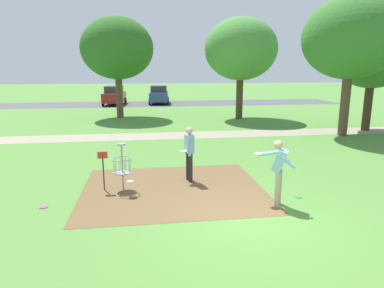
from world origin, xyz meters
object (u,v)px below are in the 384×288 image
Objects in this scene: disc_golf_basket at (120,165)px; frisbee_mid_grass at (44,207)px; player_foreground_watching at (279,168)px; tree_near_right at (373,54)px; tree_near_left at (351,38)px; tree_mid_center at (117,49)px; frisbee_near_basket at (298,197)px; frisbee_by_tee at (130,181)px; parked_car_center_left at (159,95)px; parked_car_leftmost at (114,95)px; player_throwing at (189,151)px; tree_mid_left at (241,49)px.

disc_golf_basket is 2.26m from frisbee_mid_grass.
player_foreground_watching is (4.06, -1.69, 0.23)m from disc_golf_basket.
tree_near_left is at bearing -150.46° from tree_near_right.
tree_mid_center reaches higher than player_foreground_watching.
frisbee_mid_grass is (-5.95, 0.69, -0.98)m from player_foreground_watching.
frisbee_near_basket is 5.04m from frisbee_by_tee.
tree_near_right is at bearing 46.39° from player_foreground_watching.
tree_near_left is 20.93m from parked_car_center_left.
disc_golf_basket is 25.48m from parked_car_center_left.
parked_car_leftmost is (-15.53, 16.82, -3.33)m from tree_near_right.
player_throwing is 8.39× the size of frisbee_by_tee.
player_foreground_watching is 18.42m from tree_mid_center.
frisbee_mid_grass is 26.72m from parked_car_center_left.
frisbee_mid_grass is 0.05× the size of parked_car_leftmost.
tree_mid_center reaches higher than tree_near_right.
tree_near_left is (7.10, 8.53, 3.98)m from player_foreground_watching.
tree_mid_center reaches higher than frisbee_near_basket.
player_foreground_watching reaches higher than frisbee_mid_grass.
tree_mid_left is 1.60× the size of parked_car_leftmost.
frisbee_near_basket is (2.79, -1.82, -0.96)m from player_throwing.
player_throwing is at bearing 21.62° from frisbee_mid_grass.
tree_mid_left is (-5.92, 5.70, 0.55)m from tree_near_right.
tree_mid_center is 1.63× the size of parked_car_leftmost.
parked_car_center_left reaches higher than player_throwing.
disc_golf_basket is 0.81× the size of player_throwing.
parked_car_center_left is (-5.16, 11.57, -3.88)m from tree_mid_left.
frisbee_near_basket is at bearing -2.13° from frisbee_mid_grass.
player_throwing is 24.80m from parked_car_center_left.
tree_near_right is 23.13m from parked_car_leftmost.
player_throwing is 13.98m from tree_near_right.
frisbee_mid_grass is at bearing -149.22° from tree_near_right.
player_foreground_watching reaches higher than frisbee_by_tee.
tree_near_right is at bearing -43.94° from tree_mid_left.
player_foreground_watching is 16.32m from tree_mid_left.
player_foreground_watching reaches higher than disc_golf_basket.
tree_near_right reaches higher than frisbee_mid_grass.
tree_mid_center is at bearing 86.95° from frisbee_mid_grass.
frisbee_near_basket is 0.03× the size of tree_mid_center.
frisbee_by_tee is 0.03× the size of tree_mid_left.
player_foreground_watching is at bearing -48.78° from player_throwing.
tree_mid_center reaches higher than parked_car_leftmost.
tree_near_left is at bearing 34.59° from player_throwing.
frisbee_mid_grass is 18.16m from tree_mid_left.
frisbee_near_basket is 11.39m from tree_near_left.
frisbee_mid_grass is 0.03× the size of tree_near_left.
tree_mid_center is (-14.39, 7.49, 0.63)m from tree_near_right.
parked_car_center_left is (2.08, 24.65, 0.91)m from frisbee_by_tee.
tree_near_right is (15.28, 9.10, 4.24)m from frisbee_mid_grass.
tree_near_right reaches higher than player_throwing.
disc_golf_basket is 6.70× the size of frisbee_near_basket.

